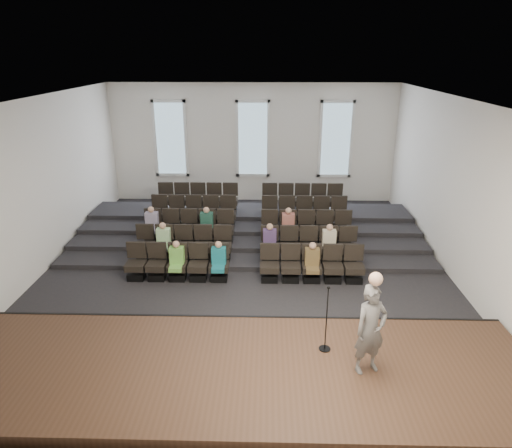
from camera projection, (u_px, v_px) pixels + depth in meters
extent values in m
plane|color=black|center=(245.00, 271.00, 13.73)|extent=(14.00, 14.00, 0.00)
cube|color=white|center=(244.00, 99.00, 11.94)|extent=(12.00, 14.00, 0.02)
cube|color=white|center=(253.00, 144.00, 19.40)|extent=(12.00, 0.04, 5.00)
cube|color=white|center=(219.00, 337.00, 6.28)|extent=(12.00, 0.04, 5.00)
cube|color=white|center=(34.00, 189.00, 12.99)|extent=(0.04, 14.00, 5.00)
cube|color=white|center=(460.00, 193.00, 12.69)|extent=(0.04, 14.00, 5.00)
cube|color=#40291B|center=(233.00, 377.00, 8.87)|extent=(11.80, 3.60, 0.50)
cube|color=black|center=(238.00, 326.00, 10.53)|extent=(11.80, 0.06, 0.52)
cube|color=black|center=(249.00, 239.00, 15.87)|extent=(11.80, 4.80, 0.15)
cube|color=black|center=(249.00, 231.00, 16.34)|extent=(11.80, 3.75, 0.30)
cube|color=black|center=(250.00, 224.00, 16.80)|extent=(11.80, 2.70, 0.45)
cube|color=black|center=(250.00, 217.00, 17.26)|extent=(11.80, 1.65, 0.60)
cube|color=black|center=(137.00, 276.00, 13.21)|extent=(0.47, 0.43, 0.20)
cube|color=black|center=(136.00, 266.00, 13.10)|extent=(0.55, 0.50, 0.19)
cube|color=black|center=(136.00, 250.00, 13.15)|extent=(0.55, 0.08, 0.50)
cube|color=black|center=(157.00, 276.00, 13.19)|extent=(0.47, 0.43, 0.20)
cube|color=black|center=(156.00, 266.00, 13.08)|extent=(0.55, 0.50, 0.19)
cube|color=black|center=(157.00, 250.00, 13.13)|extent=(0.55, 0.08, 0.50)
cube|color=black|center=(178.00, 276.00, 13.18)|extent=(0.47, 0.43, 0.20)
cube|color=black|center=(177.00, 266.00, 13.07)|extent=(0.55, 0.50, 0.19)
cube|color=black|center=(178.00, 250.00, 13.12)|extent=(0.55, 0.08, 0.50)
cube|color=black|center=(199.00, 276.00, 13.16)|extent=(0.47, 0.43, 0.20)
cube|color=black|center=(198.00, 267.00, 13.05)|extent=(0.55, 0.50, 0.19)
cube|color=black|center=(199.00, 251.00, 13.10)|extent=(0.55, 0.08, 0.50)
cube|color=black|center=(219.00, 277.00, 13.15)|extent=(0.47, 0.43, 0.20)
cube|color=black|center=(219.00, 267.00, 13.04)|extent=(0.55, 0.50, 0.19)
cube|color=black|center=(219.00, 251.00, 13.09)|extent=(0.55, 0.08, 0.50)
cube|color=black|center=(269.00, 277.00, 13.11)|extent=(0.47, 0.43, 0.20)
cube|color=black|center=(270.00, 267.00, 13.00)|extent=(0.55, 0.50, 0.19)
cube|color=black|center=(270.00, 251.00, 13.05)|extent=(0.55, 0.08, 0.50)
cube|color=black|center=(290.00, 277.00, 13.10)|extent=(0.47, 0.43, 0.20)
cube|color=black|center=(291.00, 268.00, 12.99)|extent=(0.55, 0.50, 0.19)
cube|color=black|center=(291.00, 252.00, 13.04)|extent=(0.55, 0.08, 0.50)
cube|color=black|center=(311.00, 278.00, 13.08)|extent=(0.47, 0.43, 0.20)
cube|color=black|center=(312.00, 268.00, 12.97)|extent=(0.55, 0.50, 0.19)
cube|color=black|center=(312.00, 252.00, 13.02)|extent=(0.55, 0.08, 0.50)
cube|color=black|center=(332.00, 278.00, 13.07)|extent=(0.47, 0.43, 0.20)
cube|color=black|center=(333.00, 268.00, 12.96)|extent=(0.55, 0.50, 0.19)
cube|color=black|center=(333.00, 252.00, 13.01)|extent=(0.55, 0.08, 0.50)
cube|color=black|center=(353.00, 278.00, 13.05)|extent=(0.47, 0.43, 0.20)
cube|color=black|center=(354.00, 268.00, 12.94)|extent=(0.55, 0.50, 0.19)
cube|color=black|center=(354.00, 252.00, 12.99)|extent=(0.55, 0.08, 0.50)
cube|color=black|center=(145.00, 256.00, 14.14)|extent=(0.47, 0.43, 0.20)
cube|color=black|center=(145.00, 246.00, 14.02)|extent=(0.55, 0.50, 0.19)
cube|color=black|center=(145.00, 232.00, 14.08)|extent=(0.55, 0.08, 0.50)
cube|color=black|center=(165.00, 256.00, 14.12)|extent=(0.47, 0.43, 0.20)
cube|color=black|center=(164.00, 247.00, 14.01)|extent=(0.55, 0.50, 0.19)
cube|color=black|center=(164.00, 232.00, 14.06)|extent=(0.55, 0.08, 0.50)
cube|color=black|center=(184.00, 256.00, 14.11)|extent=(0.47, 0.43, 0.20)
cube|color=black|center=(183.00, 247.00, 14.00)|extent=(0.55, 0.50, 0.19)
cube|color=black|center=(184.00, 232.00, 14.05)|extent=(0.55, 0.08, 0.50)
cube|color=black|center=(203.00, 256.00, 14.09)|extent=(0.47, 0.43, 0.20)
cube|color=black|center=(203.00, 247.00, 13.98)|extent=(0.55, 0.50, 0.19)
cube|color=black|center=(203.00, 232.00, 14.03)|extent=(0.55, 0.08, 0.50)
cube|color=black|center=(223.00, 256.00, 14.08)|extent=(0.47, 0.43, 0.20)
cube|color=black|center=(222.00, 247.00, 13.97)|extent=(0.55, 0.50, 0.19)
cube|color=black|center=(223.00, 232.00, 14.02)|extent=(0.55, 0.08, 0.50)
cube|color=black|center=(269.00, 257.00, 14.04)|extent=(0.47, 0.43, 0.20)
cube|color=black|center=(270.00, 248.00, 13.93)|extent=(0.55, 0.50, 0.19)
cube|color=black|center=(270.00, 233.00, 13.98)|extent=(0.55, 0.08, 0.50)
cube|color=black|center=(289.00, 257.00, 14.02)|extent=(0.47, 0.43, 0.20)
cube|color=black|center=(289.00, 248.00, 13.91)|extent=(0.55, 0.50, 0.19)
cube|color=black|center=(289.00, 233.00, 13.96)|extent=(0.55, 0.08, 0.50)
cube|color=black|center=(308.00, 257.00, 14.01)|extent=(0.47, 0.43, 0.20)
cube|color=black|center=(309.00, 248.00, 13.90)|extent=(0.55, 0.50, 0.19)
cube|color=black|center=(309.00, 233.00, 13.95)|extent=(0.55, 0.08, 0.50)
cube|color=black|center=(328.00, 258.00, 13.99)|extent=(0.47, 0.43, 0.20)
cube|color=black|center=(329.00, 248.00, 13.88)|extent=(0.55, 0.50, 0.19)
cube|color=black|center=(329.00, 233.00, 13.93)|extent=(0.55, 0.08, 0.50)
cube|color=black|center=(348.00, 258.00, 13.98)|extent=(0.47, 0.43, 0.20)
cube|color=black|center=(348.00, 249.00, 13.87)|extent=(0.55, 0.50, 0.19)
cube|color=black|center=(348.00, 234.00, 13.92)|extent=(0.55, 0.08, 0.50)
cube|color=black|center=(153.00, 238.00, 15.06)|extent=(0.47, 0.42, 0.20)
cube|color=black|center=(152.00, 229.00, 14.95)|extent=(0.55, 0.50, 0.19)
cube|color=black|center=(153.00, 216.00, 15.00)|extent=(0.55, 0.08, 0.50)
cube|color=black|center=(171.00, 238.00, 15.05)|extent=(0.47, 0.42, 0.20)
cube|color=black|center=(171.00, 230.00, 14.94)|extent=(0.55, 0.50, 0.19)
cube|color=black|center=(171.00, 216.00, 14.99)|extent=(0.55, 0.08, 0.50)
cube|color=black|center=(189.00, 239.00, 15.03)|extent=(0.47, 0.42, 0.20)
cube|color=black|center=(189.00, 230.00, 14.92)|extent=(0.55, 0.50, 0.19)
cube|color=black|center=(189.00, 216.00, 14.97)|extent=(0.55, 0.08, 0.50)
cube|color=black|center=(207.00, 239.00, 15.02)|extent=(0.47, 0.42, 0.20)
cube|color=black|center=(207.00, 230.00, 14.91)|extent=(0.55, 0.50, 0.19)
cube|color=black|center=(207.00, 216.00, 14.96)|extent=(0.55, 0.08, 0.50)
cube|color=black|center=(226.00, 239.00, 15.00)|extent=(0.47, 0.42, 0.20)
cube|color=black|center=(225.00, 230.00, 14.89)|extent=(0.55, 0.50, 0.19)
cube|color=black|center=(226.00, 216.00, 14.94)|extent=(0.55, 0.08, 0.50)
cube|color=black|center=(270.00, 239.00, 14.97)|extent=(0.47, 0.42, 0.20)
cube|color=black|center=(270.00, 231.00, 14.86)|extent=(0.55, 0.50, 0.19)
cube|color=black|center=(270.00, 217.00, 14.91)|extent=(0.55, 0.08, 0.50)
cube|color=black|center=(288.00, 240.00, 14.95)|extent=(0.47, 0.42, 0.20)
cube|color=black|center=(288.00, 231.00, 14.84)|extent=(0.55, 0.50, 0.19)
cube|color=black|center=(288.00, 217.00, 14.89)|extent=(0.55, 0.08, 0.50)
cube|color=black|center=(306.00, 240.00, 14.94)|extent=(0.47, 0.42, 0.20)
cube|color=black|center=(306.00, 231.00, 14.83)|extent=(0.55, 0.50, 0.19)
cube|color=black|center=(306.00, 217.00, 14.88)|extent=(0.55, 0.08, 0.50)
cube|color=black|center=(324.00, 240.00, 14.92)|extent=(0.47, 0.42, 0.20)
cube|color=black|center=(325.00, 231.00, 14.81)|extent=(0.55, 0.50, 0.19)
cube|color=black|center=(325.00, 217.00, 14.86)|extent=(0.55, 0.08, 0.50)
cube|color=black|center=(343.00, 240.00, 14.91)|extent=(0.47, 0.42, 0.20)
cube|color=black|center=(343.00, 231.00, 14.80)|extent=(0.55, 0.50, 0.19)
cube|color=black|center=(343.00, 217.00, 14.85)|extent=(0.55, 0.08, 0.50)
cube|color=black|center=(160.00, 223.00, 15.99)|extent=(0.47, 0.42, 0.20)
cube|color=black|center=(159.00, 214.00, 15.88)|extent=(0.55, 0.50, 0.19)
cube|color=black|center=(160.00, 201.00, 15.93)|extent=(0.55, 0.08, 0.50)
cube|color=black|center=(177.00, 223.00, 15.98)|extent=(0.47, 0.42, 0.20)
cube|color=black|center=(176.00, 215.00, 15.87)|extent=(0.55, 0.50, 0.19)
cube|color=black|center=(177.00, 201.00, 15.92)|extent=(0.55, 0.08, 0.50)
cube|color=black|center=(194.00, 223.00, 15.96)|extent=(0.47, 0.42, 0.20)
cube|color=black|center=(193.00, 215.00, 15.85)|extent=(0.55, 0.50, 0.19)
cube|color=black|center=(194.00, 202.00, 15.90)|extent=(0.55, 0.08, 0.50)
cube|color=black|center=(211.00, 223.00, 15.95)|extent=(0.47, 0.42, 0.20)
cube|color=black|center=(211.00, 215.00, 15.84)|extent=(0.55, 0.50, 0.19)
cube|color=black|center=(211.00, 202.00, 15.89)|extent=(0.55, 0.08, 0.50)
cube|color=black|center=(228.00, 223.00, 15.93)|extent=(0.47, 0.42, 0.20)
cube|color=black|center=(228.00, 215.00, 15.82)|extent=(0.55, 0.50, 0.19)
cube|color=black|center=(228.00, 202.00, 15.87)|extent=(0.55, 0.08, 0.50)
cube|color=black|center=(270.00, 224.00, 15.89)|extent=(0.47, 0.42, 0.20)
cube|color=black|center=(270.00, 215.00, 15.78)|extent=(0.55, 0.50, 0.19)
cube|color=black|center=(270.00, 202.00, 15.83)|extent=(0.55, 0.08, 0.50)
cube|color=black|center=(287.00, 224.00, 15.88)|extent=(0.47, 0.42, 0.20)
cube|color=black|center=(287.00, 216.00, 15.77)|extent=(0.55, 0.50, 0.19)
cube|color=black|center=(287.00, 202.00, 15.82)|extent=(0.55, 0.08, 0.50)
cube|color=black|center=(304.00, 224.00, 15.86)|extent=(0.47, 0.42, 0.20)
cube|color=black|center=(304.00, 216.00, 15.75)|extent=(0.55, 0.50, 0.19)
cube|color=black|center=(304.00, 203.00, 15.81)|extent=(0.55, 0.08, 0.50)
cube|color=black|center=(321.00, 224.00, 15.85)|extent=(0.47, 0.42, 0.20)
cube|color=black|center=(322.00, 216.00, 15.74)|extent=(0.55, 0.50, 0.19)
cube|color=black|center=(322.00, 203.00, 15.79)|extent=(0.55, 0.08, 0.50)
cube|color=black|center=(339.00, 224.00, 15.84)|extent=(0.47, 0.42, 0.20)
cube|color=black|center=(339.00, 216.00, 15.72)|extent=(0.55, 0.50, 0.19)
cube|color=black|center=(339.00, 203.00, 15.78)|extent=(0.55, 0.08, 0.50)
cube|color=black|center=(166.00, 209.00, 16.92)|extent=(0.47, 0.42, 0.20)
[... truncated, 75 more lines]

